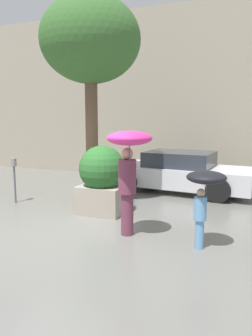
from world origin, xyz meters
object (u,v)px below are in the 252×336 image
at_px(person_adult, 129,160).
at_px(person_child, 205,187).
at_px(parking_meter, 14,171).
at_px(street_tree, 90,42).
at_px(planter_box, 102,179).
at_px(parked_car_near, 180,172).

height_order(person_adult, person_child, person_adult).
bearing_deg(person_adult, parking_meter, -144.98).
relative_size(person_adult, street_tree, 0.38).
bearing_deg(person_child, street_tree, 104.95).
xyz_separation_m(person_adult, parking_meter, (-3.59, 1.17, -0.59)).
height_order(planter_box, person_adult, person_adult).
bearing_deg(parking_meter, person_child, -13.90).
bearing_deg(parking_meter, parked_car_near, 39.15).
relative_size(planter_box, person_child, 1.19).
bearing_deg(street_tree, parked_car_near, 46.46).
distance_m(person_adult, street_tree, 3.83).
bearing_deg(parked_car_near, person_adult, -175.61).
bearing_deg(person_child, parking_meter, 125.30).
bearing_deg(planter_box, parked_car_near, 68.69).
height_order(person_adult, parked_car_near, person_adult).
xyz_separation_m(street_tree, parking_meter, (-1.73, -0.96, -3.17)).
distance_m(person_adult, person_child, 1.41).
xyz_separation_m(planter_box, person_adult, (1.12, -1.20, 0.63)).
distance_m(person_adult, parking_meter, 3.82).
xyz_separation_m(parked_car_near, parking_meter, (-3.61, -2.94, 0.28)).
height_order(person_child, parked_car_near, person_child).
bearing_deg(planter_box, street_tree, 128.27).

